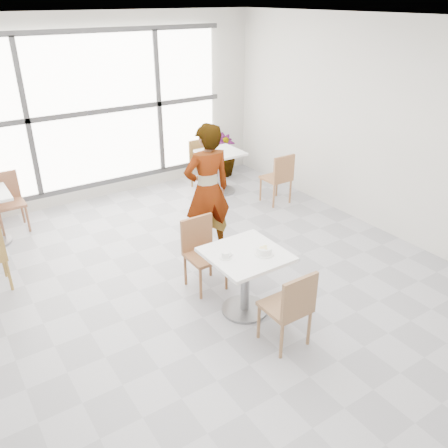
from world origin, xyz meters
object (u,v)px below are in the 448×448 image
main_table (245,271)px  bg_chair_right_near (279,176)px  coffee_cup (226,255)px  bg_chair_right_far (203,161)px  bg_chair_left_far (7,198)px  chair_far (202,248)px  plant_right (223,155)px  oatmeal_bowl (264,250)px  bg_table_right (221,166)px  person (207,190)px  chair_near (291,305)px

main_table → bg_chair_right_near: bearing=43.4°
coffee_cup → bg_chair_right_far: 3.90m
bg_chair_left_far → chair_far: bearing=-60.7°
bg_chair_right_far → plant_right: (0.66, 0.31, -0.09)m
oatmeal_bowl → bg_chair_right_near: 3.07m
coffee_cup → bg_chair_right_far: bearing=62.4°
coffee_cup → bg_table_right: size_ratio=0.21×
chair_far → bg_chair_right_near: same height
chair_far → main_table: bearing=-80.9°
main_table → chair_far: chair_far is taller
chair_far → person: 0.94m
bg_chair_left_far → chair_near: bearing=-67.9°
plant_right → chair_near: bearing=-116.0°
person → bg_chair_left_far: bearing=-40.2°
oatmeal_bowl → plant_right: bearing=62.1°
bg_chair_right_far → coffee_cup: bearing=-117.6°
chair_far → bg_chair_left_far: (-1.62, 2.90, 0.00)m
bg_chair_right_far → bg_chair_right_near: bearing=-64.1°
oatmeal_bowl → bg_table_right: 3.60m
chair_near → plant_right: (2.19, 4.50, -0.09)m
bg_chair_left_far → bg_chair_right_far: same height
bg_chair_right_near → oatmeal_bowl: bearing=47.0°
main_table → bg_chair_right_near: (2.23, 2.11, -0.02)m
chair_near → person: (0.37, 2.12, 0.40)m
main_table → person: (0.39, 1.41, 0.37)m
oatmeal_bowl → person: bearing=80.9°
chair_far → bg_chair_right_near: size_ratio=1.00×
bg_table_right → plant_right: bearing=53.1°
bg_chair_left_far → person: bearing=-46.1°
chair_far → person: (0.51, 0.68, 0.40)m
bg_table_right → main_table: bearing=-118.8°
chair_far → plant_right: 3.85m
person → bg_chair_left_far: 3.10m
chair_far → person: person is taller
chair_far → bg_chair_right_near: (2.35, 1.38, 0.00)m
main_table → bg_chair_right_far: bg_chair_right_far is taller
bg_chair_right_near → bg_chair_right_far: same height
bg_chair_right_near → bg_chair_right_far: bearing=-64.1°
person → oatmeal_bowl: bearing=86.8°
main_table → bg_chair_right_near: size_ratio=0.92×
chair_far → chair_near: bearing=-84.3°
chair_near → chair_far: 1.45m
coffee_cup → bg_table_right: 3.64m
oatmeal_bowl → bg_table_right: size_ratio=0.28×
chair_near → bg_table_right: size_ratio=1.16×
oatmeal_bowl → bg_table_right: (1.56, 3.23, -0.31)m
person → bg_chair_right_far: person is taller
chair_near → plant_right: 5.01m
bg_chair_right_far → person: bearing=-119.5°
coffee_cup → person: (0.63, 1.37, 0.12)m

